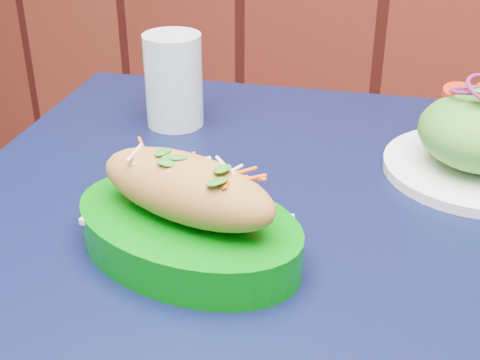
% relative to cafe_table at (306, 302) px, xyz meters
% --- Properties ---
extents(cafe_table, '(0.95, 0.95, 0.75)m').
position_rel_cafe_table_xyz_m(cafe_table, '(0.00, 0.00, 0.00)').
color(cafe_table, black).
rests_on(cafe_table, ground).
extents(banh_mi_basket, '(0.25, 0.18, 0.11)m').
position_rel_cafe_table_xyz_m(banh_mi_basket, '(-0.09, -0.08, 0.13)').
color(banh_mi_basket, '#007208').
rests_on(banh_mi_basket, cafe_table).
extents(water_glass, '(0.08, 0.08, 0.12)m').
position_rel_cafe_table_xyz_m(water_glass, '(-0.26, 0.18, 0.15)').
color(water_glass, silver).
rests_on(water_glass, cafe_table).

